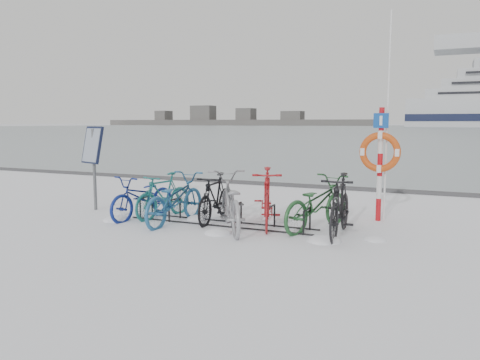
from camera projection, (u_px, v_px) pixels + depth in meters
name	position (u px, v px, depth m)	size (l,w,h in m)	color
ground	(221.00, 224.00, 9.48)	(900.00, 900.00, 0.00)	white
ice_sheet	(433.00, 128.00, 150.25)	(400.00, 298.00, 0.02)	#A3B0B9
quay_edge	(302.00, 186.00, 14.84)	(400.00, 0.25, 0.10)	#3F3F42
bike_rack	(220.00, 215.00, 9.46)	(4.00, 0.48, 0.46)	black
info_board	(93.00, 150.00, 10.83)	(0.70, 0.44, 1.96)	#595B5E
lifebuoy_station	(380.00, 152.00, 9.59)	(0.82, 0.23, 4.29)	#B80E16
shoreline	(228.00, 121.00, 294.08)	(180.00, 12.00, 9.50)	#4A4A4A
bike_0	(143.00, 195.00, 10.09)	(0.65, 1.86, 0.98)	navy
bike_1	(163.00, 194.00, 10.15)	(0.47, 1.67, 1.00)	#1B6968
bike_2	(175.00, 197.00, 9.56)	(0.70, 2.01, 1.06)	#235C8E
bike_3	(215.00, 197.00, 9.71)	(0.49, 1.73, 1.04)	black
bike_4	(230.00, 200.00, 8.98)	(0.75, 2.17, 1.14)	gray
bike_5	(267.00, 196.00, 9.29)	(0.56, 1.98, 1.19)	#A61B1F
bike_6	(317.00, 202.00, 9.01)	(0.71, 2.03, 1.06)	#24552C
bike_7	(340.00, 204.00, 8.49)	(0.55, 1.94, 1.16)	black
snow_drifts	(231.00, 227.00, 9.27)	(5.97, 2.05, 0.21)	white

